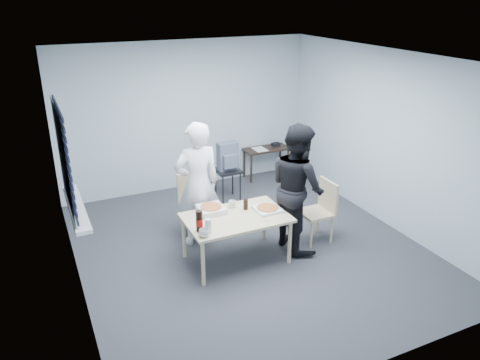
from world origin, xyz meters
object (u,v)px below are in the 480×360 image
stool (228,175)px  mug_b (232,204)px  person_white (197,184)px  soda_bottle (199,221)px  person_black (297,187)px  chair_far (194,199)px  mug_a (204,233)px  side_table (266,152)px  chair_right (321,207)px  backpack (228,157)px  dining_table (236,221)px

stool → mug_b: bearing=-111.5°
person_white → soda_bottle: size_ratio=6.54×
person_black → soda_bottle: (-1.48, -0.18, -0.11)m
chair_far → stool: size_ratio=1.61×
person_white → person_black: (1.19, -0.66, 0.00)m
person_white → mug_a: 1.06m
person_black → side_table: size_ratio=2.05×
side_table → person_black: bearing=-109.0°
chair_right → person_white: bearing=157.4°
backpack → person_white: bearing=-143.2°
chair_right → stool: (-0.65, 1.82, -0.07)m
dining_table → stool: dining_table is taller
person_white → soda_bottle: (-0.29, -0.85, -0.11)m
chair_far → person_white: 0.51m
chair_right → backpack: (-0.65, 1.80, 0.27)m
person_white → backpack: bearing=-129.9°
person_black → mug_a: size_ratio=14.39×
dining_table → soda_bottle: bearing=-163.3°
person_black → side_table: bearing=-19.0°
chair_right → side_table: bearing=80.0°
backpack → side_table: bearing=18.6°
person_white → person_black: same height
chair_far → chair_right: size_ratio=1.00×
backpack → mug_a: (-1.24, -2.13, -0.09)m
chair_right → person_black: size_ratio=0.50×
chair_right → backpack: 1.94m
chair_far → person_white: (-0.05, -0.34, 0.37)m
person_white → side_table: size_ratio=2.05×
mug_a → chair_far: bearing=75.5°
dining_table → side_table: 3.06m
chair_right → soda_bottle: size_ratio=3.29×
soda_bottle → dining_table: bearing=16.7°
person_black → dining_table: bearing=90.9°
mug_a → soda_bottle: bearing=90.0°
chair_right → stool: 1.93m
side_table → stool: size_ratio=1.57×
chair_right → side_table: 2.52m
backpack → chair_right: bearing=-83.5°
dining_table → stool: size_ratio=2.40×
dining_table → chair_right: bearing=0.5°
person_white → backpack: size_ratio=3.77×
dining_table → person_white: person_white is taller
dining_table → soda_bottle: 0.62m
stool → backpack: size_ratio=1.18×
chair_right → backpack: bearing=109.9°
stool → soda_bottle: (-1.24, -2.00, 0.33)m
stool → mug_a: (-1.24, -2.15, 0.25)m
mug_a → stool: bearing=60.0°
person_black → mug_b: 0.91m
mug_a → mug_b: 0.86m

